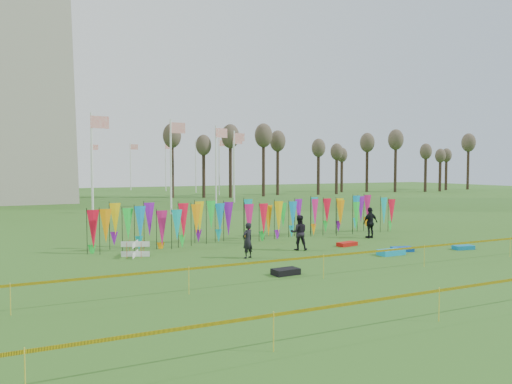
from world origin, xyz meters
name	(u,v)px	position (x,y,z in m)	size (l,w,h in m)	color
ground	(332,264)	(0.00, 0.00, 0.00)	(160.00, 160.00, 0.00)	#2E5618
banner_row	(261,218)	(0.28, 7.23, 1.24)	(18.64, 0.64, 2.12)	black
caution_tape_near	(361,254)	(-0.22, -2.17, 0.78)	(26.00, 0.02, 0.90)	#E6C104
caution_tape_far	(485,285)	(-0.22, -7.68, 0.78)	(26.00, 0.02, 0.90)	#E6C104
tree_line	(342,152)	(32.00, 44.00, 6.17)	(53.92, 1.92, 7.84)	#3B271D
box_kite	(135,249)	(-7.08, 5.15, 0.36)	(0.65, 0.65, 0.72)	red
person_left	(248,240)	(-2.67, 2.67, 0.79)	(0.58, 0.42, 1.58)	black
person_mid	(299,233)	(0.47, 3.51, 0.86)	(0.83, 0.51, 1.71)	black
person_right	(370,223)	(6.18, 5.22, 0.88)	(1.03, 0.59, 1.76)	black
kite_bag_turquoise	(391,252)	(3.61, 0.53, 0.12)	(1.24, 0.62, 0.25)	#0E9ED3
kite_bag_blue	(402,249)	(4.73, 1.02, 0.10)	(1.00, 0.52, 0.21)	#0A40A4
kite_bag_red	(347,244)	(3.33, 3.52, 0.10)	(1.08, 0.50, 0.20)	red
kite_bag_black	(286,272)	(-2.79, -1.00, 0.12)	(1.00, 0.58, 0.23)	black
kite_bag_teal	(463,247)	(7.83, 0.17, 0.10)	(1.01, 0.48, 0.19)	#0B6FA5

